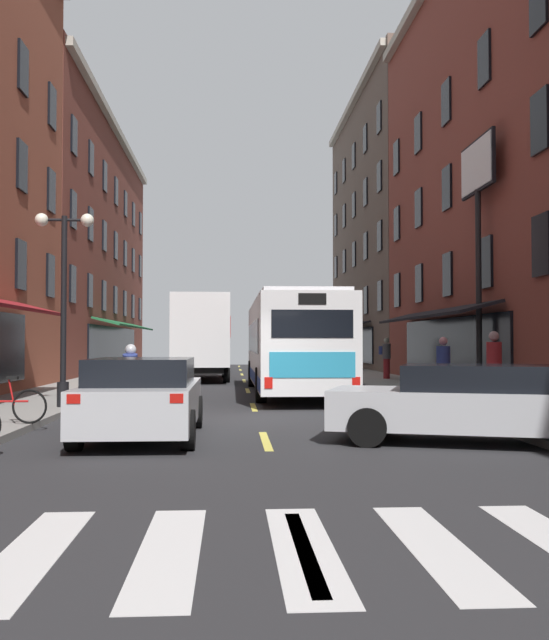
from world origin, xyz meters
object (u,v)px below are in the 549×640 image
Objects in this scene: pedestrian_mid at (494,368)px; street_lamp_twin at (64,299)px; sedan_mid at (143,397)px; sedan_near at (212,361)px; bicycle_near at (2,405)px; billboard_sign at (478,199)px; box_truck at (201,337)px; transit_bus at (291,344)px; sedan_far at (469,403)px; motorcycle_rider at (131,385)px; pedestrian_near at (386,357)px; pedestrian_far at (443,368)px.

pedestrian_mid is 0.39× the size of street_lamp_twin.
sedan_near is at bearing 88.98° from sedan_mid.
billboard_sign is at bearing 32.53° from bicycle_near.
street_lamp_twin is at bearing -100.59° from box_truck.
street_lamp_twin is at bearing -135.09° from transit_bus.
street_lamp_twin is at bearing 48.23° from pedestrian_mid.
sedan_near is at bearing 113.95° from billboard_sign.
transit_bus reaches higher than pedestrian_mid.
transit_bus is 12.13m from sedan_far.
transit_bus is at bearing -5.17° from pedestrian_mid.
street_lamp_twin reaches higher than pedestrian_mid.
sedan_far is 2.34× the size of motorcycle_rider.
pedestrian_near is (2.72, 18.93, 0.40)m from sedan_far.
motorcycle_rider reaches higher than bicycle_near.
transit_bus is at bearing -153.65° from pedestrian_far.
pedestrian_mid is at bearing 15.55° from bicycle_near.
sedan_far is at bearing -9.92° from sedan_mid.
box_truck is at bearing -91.74° from sedan_near.
bicycle_near is 11.16m from pedestrian_mid.
transit_bus is 2.72× the size of sedan_near.
sedan_near is 13.08m from pedestrian_near.
billboard_sign is 4.59× the size of bicycle_near.
street_lamp_twin is at bearing 85.29° from bicycle_near.
pedestrian_mid is at bearing 1.20° from motorcycle_rider.
billboard_sign reaches higher than bicycle_near.
motorcycle_rider is 16.63m from pedestrian_near.
transit_bus reaches higher than bicycle_near.
billboard_sign is 12.36m from motorcycle_rider.
pedestrian_far is at bearing 76.67° from sedan_far.
street_lamp_twin is (0.30, 3.68, 2.26)m from bicycle_near.
pedestrian_far is at bearing -14.54° from pedestrian_mid.
pedestrian_mid reaches higher than pedestrian_far.
pedestrian_mid reaches higher than sedan_far.
pedestrian_far is (6.95, -13.71, -0.93)m from box_truck.
box_truck is 18.70m from bicycle_near.
pedestrian_near is (11.10, 16.75, 0.58)m from bicycle_near.
pedestrian_mid reaches higher than pedestrian_near.
sedan_near is (0.27, 8.86, -1.29)m from box_truck.
transit_bus is (-5.64, 2.08, -4.50)m from billboard_sign.
sedan_far is at bearing 41.67° from pedestrian_near.
motorcycle_rider is at bearing 141.73° from sedan_far.
bicycle_near is at bearing -94.71° from street_lamp_twin.
bicycle_near is 11.06m from pedestrian_far.
motorcycle_rider reaches higher than sedan_near.
box_truck is at bearing 111.07° from transit_bus.
sedan_mid is 2.12× the size of motorcycle_rider.
sedan_mid reaches higher than sedan_far.
bicycle_near is 4.34m from street_lamp_twin.
sedan_far is at bearing 117.46° from pedestrian_mid.
sedan_mid is 4.09m from motorcycle_rider.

